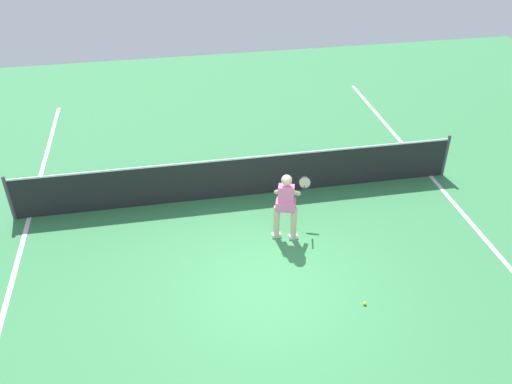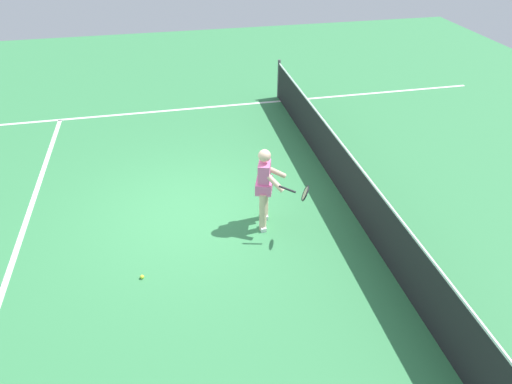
{
  "view_description": "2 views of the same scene",
  "coord_description": "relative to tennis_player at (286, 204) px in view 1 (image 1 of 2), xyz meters",
  "views": [
    {
      "loc": [
        -1.64,
        -7.59,
        7.23
      ],
      "look_at": [
        0.05,
        1.49,
        1.15
      ],
      "focal_mm": 38.41,
      "sensor_mm": 36.0,
      "label": 1
    },
    {
      "loc": [
        7.12,
        -0.16,
        5.23
      ],
      "look_at": [
        0.69,
        1.21,
        0.75
      ],
      "focal_mm": 31.83,
      "sensor_mm": 36.0,
      "label": 2
    }
  ],
  "objects": [
    {
      "name": "tennis_ball_near",
      "position": [
        0.97,
        -2.24,
        -0.81
      ],
      "size": [
        0.07,
        0.07,
        0.07
      ],
      "primitive_type": "sphere",
      "color": "#D1E533",
      "rests_on": "ground"
    },
    {
      "name": "court_net",
      "position": [
        -0.67,
        1.73,
        -0.32
      ],
      "size": [
        10.33,
        0.08,
        1.12
      ],
      "color": "#4C4C51",
      "rests_on": "ground"
    },
    {
      "name": "sideline_right_marking",
      "position": [
        4.16,
        -1.39,
        -0.84
      ],
      "size": [
        0.1,
        18.08,
        0.01
      ],
      "primitive_type": "cube",
      "color": "white",
      "rests_on": "ground"
    },
    {
      "name": "sideline_left_marking",
      "position": [
        -5.49,
        -1.39,
        -0.84
      ],
      "size": [
        0.1,
        18.08,
        0.01
      ],
      "primitive_type": "cube",
      "color": "white",
      "rests_on": "ground"
    },
    {
      "name": "tennis_player",
      "position": [
        0.0,
        0.0,
        0.0
      ],
      "size": [
        0.98,
        0.87,
        1.55
      ],
      "color": "beige",
      "rests_on": "ground"
    },
    {
      "name": "ground_plane",
      "position": [
        -0.67,
        -1.39,
        -0.85
      ],
      "size": [
        26.11,
        26.11,
        0.0
      ],
      "primitive_type": "plane",
      "color": "#38844C"
    }
  ]
}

